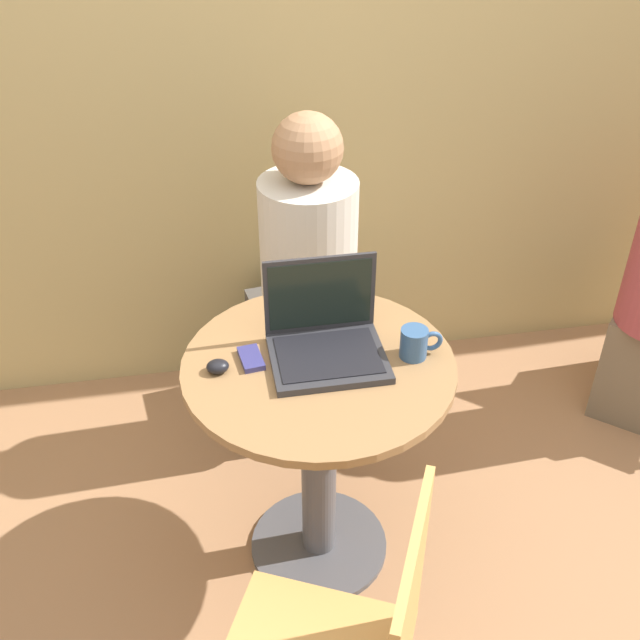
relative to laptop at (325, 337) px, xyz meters
The scene contains 8 objects.
ground_plane 0.80m from the laptop, 122.25° to the right, with size 12.00×12.00×0.00m, color #9E704C.
back_wall 1.09m from the laptop, 91.49° to the left, with size 7.00×0.05×2.60m.
round_table 0.29m from the laptop, 122.25° to the right, with size 0.73×0.73×0.75m.
laptop is the anchor object (origin of this frame).
cell_phone 0.20m from the laptop, behind, with size 0.07×0.11×0.02m.
computer_mouse 0.29m from the laptop, behind, with size 0.06×0.05×0.03m.
coffee_cup 0.24m from the laptop, 13.85° to the right, with size 0.12×0.07×0.08m.
person_seated 0.64m from the laptop, 86.57° to the left, with size 0.37×0.51×1.22m.
Camera 1 is at (-0.27, -1.53, 1.97)m, focal length 42.00 mm.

